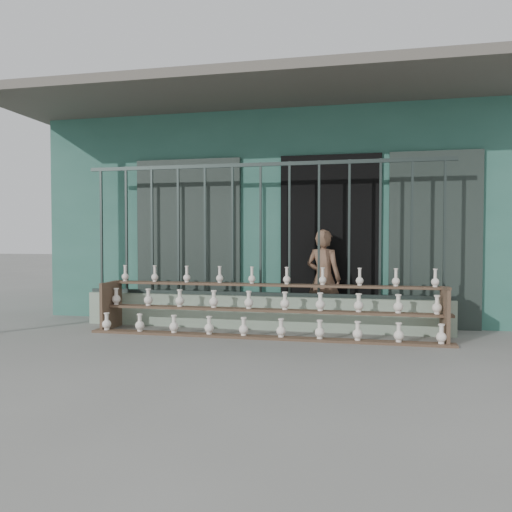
# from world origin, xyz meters

# --- Properties ---
(ground) EXTENTS (60.00, 60.00, 0.00)m
(ground) POSITION_xyz_m (0.00, 0.00, 0.00)
(ground) COLOR slate
(workshop_building) EXTENTS (7.40, 6.60, 3.21)m
(workshop_building) POSITION_xyz_m (0.00, 4.23, 1.62)
(workshop_building) COLOR #2F6355
(workshop_building) RESTS_ON ground
(parapet_wall) EXTENTS (5.00, 0.20, 0.45)m
(parapet_wall) POSITION_xyz_m (0.00, 1.30, 0.23)
(parapet_wall) COLOR #92A78F
(parapet_wall) RESTS_ON ground
(security_fence) EXTENTS (5.00, 0.04, 1.80)m
(security_fence) POSITION_xyz_m (-0.00, 1.30, 1.35)
(security_fence) COLOR #283330
(security_fence) RESTS_ON parapet_wall
(shelf_rack) EXTENTS (4.50, 0.68, 0.85)m
(shelf_rack) POSITION_xyz_m (0.15, 0.89, 0.36)
(shelf_rack) COLOR brown
(shelf_rack) RESTS_ON ground
(elderly_woman) EXTENTS (0.57, 0.47, 1.35)m
(elderly_woman) POSITION_xyz_m (0.83, 1.57, 0.68)
(elderly_woman) COLOR brown
(elderly_woman) RESTS_ON ground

